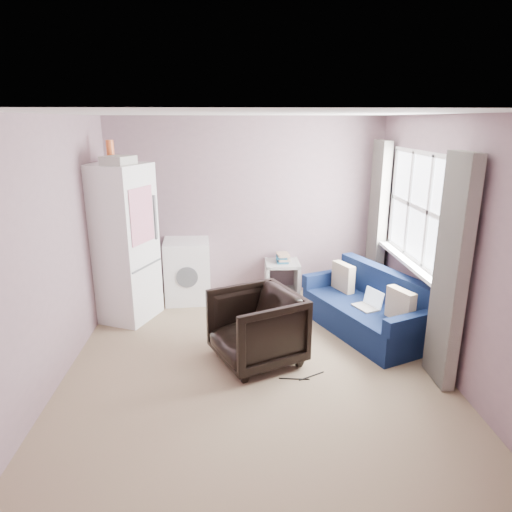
{
  "coord_description": "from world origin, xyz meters",
  "views": [
    {
      "loc": [
        -0.22,
        -4.22,
        2.45
      ],
      "look_at": [
        0.05,
        0.6,
        1.0
      ],
      "focal_mm": 32.0,
      "sensor_mm": 36.0,
      "label": 1
    }
  ],
  "objects": [
    {
      "name": "room",
      "position": [
        0.02,
        0.01,
        1.25
      ],
      "size": [
        3.84,
        4.24,
        2.54
      ],
      "color": "#998164",
      "rests_on": "ground"
    },
    {
      "name": "window_dressing",
      "position": [
        1.78,
        0.7,
        1.11
      ],
      "size": [
        0.17,
        2.62,
        2.18
      ],
      "color": "white",
      "rests_on": "ground"
    },
    {
      "name": "armchair",
      "position": [
        0.03,
        0.09,
        0.42
      ],
      "size": [
        1.03,
        1.05,
        0.84
      ],
      "primitive_type": "imported",
      "rotation": [
        0.0,
        0.0,
        -1.14
      ],
      "color": "black",
      "rests_on": "ground"
    },
    {
      "name": "side_table",
      "position": [
        0.49,
        1.88,
        0.3
      ],
      "size": [
        0.48,
        0.48,
        0.65
      ],
      "rotation": [
        0.0,
        0.0,
        -0.01
      ],
      "color": "#A09E9C",
      "rests_on": "ground"
    },
    {
      "name": "floor_cables",
      "position": [
        0.46,
        -0.29,
        0.01
      ],
      "size": [
        0.47,
        0.15,
        0.01
      ],
      "rotation": [
        0.0,
        0.0,
        0.22
      ],
      "color": "black",
      "rests_on": "ground"
    },
    {
      "name": "washing_machine",
      "position": [
        -0.84,
        1.84,
        0.45
      ],
      "size": [
        0.65,
        0.66,
        0.87
      ],
      "rotation": [
        0.0,
        0.0,
        0.07
      ],
      "color": "white",
      "rests_on": "ground"
    },
    {
      "name": "sofa",
      "position": [
        1.4,
        0.71,
        0.27
      ],
      "size": [
        1.33,
        1.82,
        0.74
      ],
      "rotation": [
        0.0,
        0.0,
        0.4
      ],
      "color": "#10204A",
      "rests_on": "ground"
    },
    {
      "name": "fridge",
      "position": [
        -1.57,
        1.3,
        0.99
      ],
      "size": [
        0.88,
        0.88,
        2.22
      ],
      "rotation": [
        0.0,
        0.0,
        -0.4
      ],
      "color": "white",
      "rests_on": "ground"
    }
  ]
}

